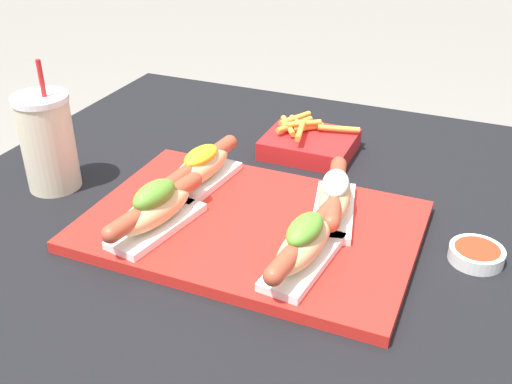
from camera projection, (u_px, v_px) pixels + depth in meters
The scene contains 9 objects.
patio_table at pixel (252, 381), 1.13m from camera, with size 1.06×1.08×0.74m.
serving_tray at pixel (251, 226), 0.91m from camera, with size 0.49×0.33×0.02m.
hot_dog_0 at pixel (156, 209), 0.87m from camera, with size 0.09×0.20×0.08m.
hot_dog_1 at pixel (304, 243), 0.79m from camera, with size 0.08×0.21×0.07m.
hot_dog_2 at pixel (202, 167), 0.99m from camera, with size 0.08×0.21×0.07m.
hot_dog_3 at pixel (335, 196), 0.91m from camera, with size 0.09×0.20×0.07m.
sauce_bowl at pixel (476, 254), 0.84m from camera, with size 0.08×0.08×0.02m.
drink_cup at pixel (48, 142), 1.00m from camera, with size 0.09×0.09×0.23m.
fries_basket at pixel (309, 143), 1.14m from camera, with size 0.17×0.14×0.06m.
Camera 1 is at (0.32, -0.74, 1.24)m, focal length 42.00 mm.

